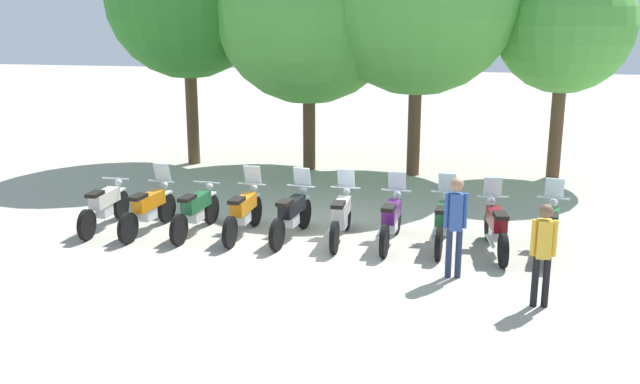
{
  "coord_description": "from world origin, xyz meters",
  "views": [
    {
      "loc": [
        2.77,
        -13.72,
        4.65
      ],
      "look_at": [
        0.0,
        0.5,
        0.9
      ],
      "focal_mm": 40.47,
      "sensor_mm": 36.0,
      "label": 1
    }
  ],
  "objects_px": {
    "motorcycle_0": "(105,206)",
    "tree_1": "(309,7)",
    "motorcycle_4": "(292,214)",
    "tree_3": "(565,25)",
    "person_1": "(455,219)",
    "motorcycle_7": "(443,221)",
    "motorcycle_1": "(149,208)",
    "motorcycle_3": "(244,212)",
    "motorcycle_6": "(391,219)",
    "person_0": "(543,247)",
    "motorcycle_8": "(496,227)",
    "motorcycle_2": "(196,210)",
    "motorcycle_9": "(551,228)",
    "motorcycle_5": "(341,216)"
  },
  "relations": [
    {
      "from": "motorcycle_0",
      "to": "tree_1",
      "type": "relative_size",
      "value": 0.3
    },
    {
      "from": "motorcycle_4",
      "to": "tree_3",
      "type": "distance_m",
      "value": 9.58
    },
    {
      "from": "person_1",
      "to": "tree_1",
      "type": "relative_size",
      "value": 0.25
    },
    {
      "from": "motorcycle_4",
      "to": "motorcycle_7",
      "type": "bearing_deg",
      "value": -80.94
    },
    {
      "from": "motorcycle_1",
      "to": "motorcycle_3",
      "type": "distance_m",
      "value": 2.04
    },
    {
      "from": "motorcycle_6",
      "to": "person_0",
      "type": "relative_size",
      "value": 1.3
    },
    {
      "from": "motorcycle_4",
      "to": "motorcycle_8",
      "type": "bearing_deg",
      "value": -83.71
    },
    {
      "from": "motorcycle_1",
      "to": "motorcycle_2",
      "type": "relative_size",
      "value": 1.0
    },
    {
      "from": "motorcycle_9",
      "to": "person_1",
      "type": "height_order",
      "value": "person_1"
    },
    {
      "from": "motorcycle_2",
      "to": "motorcycle_7",
      "type": "relative_size",
      "value": 1.0
    },
    {
      "from": "motorcycle_1",
      "to": "motorcycle_9",
      "type": "bearing_deg",
      "value": -81.82
    },
    {
      "from": "person_1",
      "to": "tree_1",
      "type": "bearing_deg",
      "value": 19.27
    },
    {
      "from": "motorcycle_7",
      "to": "motorcycle_4",
      "type": "bearing_deg",
      "value": 94.86
    },
    {
      "from": "motorcycle_0",
      "to": "tree_3",
      "type": "bearing_deg",
      "value": -56.13
    },
    {
      "from": "motorcycle_9",
      "to": "person_0",
      "type": "height_order",
      "value": "person_0"
    },
    {
      "from": "person_0",
      "to": "tree_3",
      "type": "distance_m",
      "value": 9.87
    },
    {
      "from": "motorcycle_0",
      "to": "tree_1",
      "type": "xyz_separation_m",
      "value": [
        3.1,
        6.56,
        4.1
      ]
    },
    {
      "from": "motorcycle_6",
      "to": "tree_1",
      "type": "xyz_separation_m",
      "value": [
        -3.03,
        6.42,
        4.09
      ]
    },
    {
      "from": "motorcycle_1",
      "to": "person_1",
      "type": "bearing_deg",
      "value": -96.1
    },
    {
      "from": "motorcycle_6",
      "to": "motorcycle_4",
      "type": "bearing_deg",
      "value": 94.37
    },
    {
      "from": "motorcycle_6",
      "to": "person_0",
      "type": "distance_m",
      "value": 3.78
    },
    {
      "from": "motorcycle_0",
      "to": "motorcycle_3",
      "type": "relative_size",
      "value": 1.0
    },
    {
      "from": "motorcycle_4",
      "to": "motorcycle_6",
      "type": "xyz_separation_m",
      "value": [
        2.04,
        0.02,
        0.0
      ]
    },
    {
      "from": "motorcycle_1",
      "to": "motorcycle_6",
      "type": "relative_size",
      "value": 1.0
    },
    {
      "from": "motorcycle_0",
      "to": "person_1",
      "type": "xyz_separation_m",
      "value": [
        7.38,
        -1.51,
        0.57
      ]
    },
    {
      "from": "motorcycle_0",
      "to": "motorcycle_3",
      "type": "xyz_separation_m",
      "value": [
        3.06,
        0.09,
        0.01
      ]
    },
    {
      "from": "motorcycle_2",
      "to": "motorcycle_3",
      "type": "distance_m",
      "value": 1.02
    },
    {
      "from": "motorcycle_1",
      "to": "motorcycle_8",
      "type": "relative_size",
      "value": 1.0
    },
    {
      "from": "person_1",
      "to": "motorcycle_4",
      "type": "bearing_deg",
      "value": 55.08
    },
    {
      "from": "motorcycle_6",
      "to": "person_1",
      "type": "xyz_separation_m",
      "value": [
        1.25,
        -1.65,
        0.55
      ]
    },
    {
      "from": "person_1",
      "to": "tree_1",
      "type": "distance_m",
      "value": 9.79
    },
    {
      "from": "motorcycle_8",
      "to": "person_1",
      "type": "distance_m",
      "value": 1.79
    },
    {
      "from": "person_1",
      "to": "motorcycle_7",
      "type": "bearing_deg",
      "value": -0.82
    },
    {
      "from": "motorcycle_5",
      "to": "motorcycle_6",
      "type": "distance_m",
      "value": 1.02
    },
    {
      "from": "motorcycle_5",
      "to": "motorcycle_1",
      "type": "bearing_deg",
      "value": 92.79
    },
    {
      "from": "motorcycle_5",
      "to": "tree_3",
      "type": "xyz_separation_m",
      "value": [
        4.88,
        6.55,
        3.63
      ]
    },
    {
      "from": "motorcycle_4",
      "to": "motorcycle_5",
      "type": "relative_size",
      "value": 1.0
    },
    {
      "from": "motorcycle_2",
      "to": "motorcycle_8",
      "type": "relative_size",
      "value": 1.0
    },
    {
      "from": "motorcycle_6",
      "to": "motorcycle_9",
      "type": "distance_m",
      "value": 3.07
    },
    {
      "from": "motorcycle_1",
      "to": "tree_3",
      "type": "xyz_separation_m",
      "value": [
        8.96,
        6.76,
        3.63
      ]
    },
    {
      "from": "motorcycle_1",
      "to": "motorcycle_6",
      "type": "height_order",
      "value": "same"
    },
    {
      "from": "motorcycle_2",
      "to": "motorcycle_5",
      "type": "relative_size",
      "value": 1.0
    },
    {
      "from": "motorcycle_4",
      "to": "motorcycle_5",
      "type": "height_order",
      "value": "same"
    },
    {
      "from": "motorcycle_4",
      "to": "tree_3",
      "type": "bearing_deg",
      "value": -33.95
    },
    {
      "from": "motorcycle_5",
      "to": "motorcycle_8",
      "type": "bearing_deg",
      "value": -93.24
    },
    {
      "from": "tree_3",
      "to": "motorcycle_3",
      "type": "bearing_deg",
      "value": -136.24
    },
    {
      "from": "motorcycle_4",
      "to": "person_0",
      "type": "height_order",
      "value": "person_0"
    },
    {
      "from": "motorcycle_9",
      "to": "motorcycle_7",
      "type": "bearing_deg",
      "value": 97.02
    },
    {
      "from": "motorcycle_7",
      "to": "tree_1",
      "type": "relative_size",
      "value": 0.3
    },
    {
      "from": "motorcycle_4",
      "to": "motorcycle_5",
      "type": "distance_m",
      "value": 1.02
    }
  ]
}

